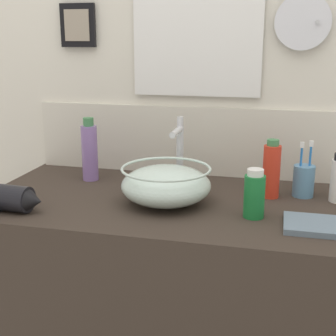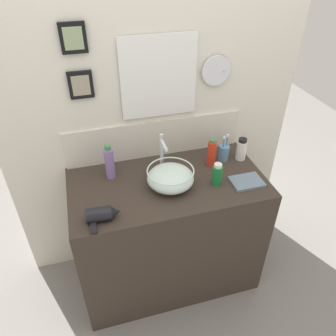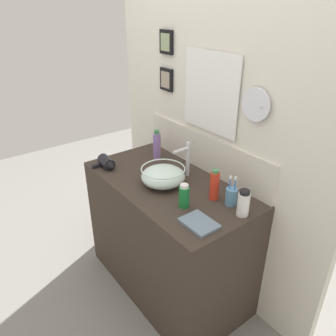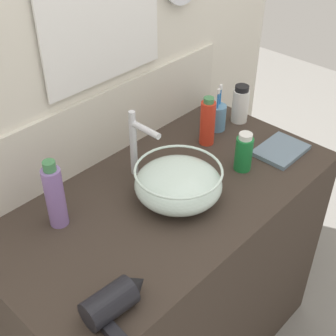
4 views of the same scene
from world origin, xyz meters
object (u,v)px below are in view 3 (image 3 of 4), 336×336
object	(u,v)px
glass_bowl_sink	(163,176)
faucet	(186,157)
spray_bottle	(157,146)
hand_towel	(199,223)
soap_dispenser	(184,196)
hair_drier	(107,163)
shampoo_bottle	(243,203)
lotion_bottle	(215,185)
toothbrush_cup	(231,196)

from	to	relation	value
glass_bowl_sink	faucet	distance (m)	0.20
glass_bowl_sink	spray_bottle	size ratio (longest dim) A/B	1.22
faucet	hand_towel	size ratio (longest dim) A/B	1.28
glass_bowl_sink	soap_dispenser	world-z (taller)	soap_dispenser
hair_drier	shampoo_bottle	distance (m)	0.98
hair_drier	lotion_bottle	xyz separation A→B (m)	(0.71, 0.31, 0.05)
hair_drier	soap_dispenser	world-z (taller)	soap_dispenser
hand_towel	glass_bowl_sink	bearing A→B (deg)	167.65
glass_bowl_sink	hand_towel	xyz separation A→B (m)	(0.44, -0.10, -0.05)
glass_bowl_sink	hair_drier	size ratio (longest dim) A/B	1.54
lotion_bottle	faucet	bearing A→B (deg)	171.63
toothbrush_cup	shampoo_bottle	world-z (taller)	toothbrush_cup
spray_bottle	toothbrush_cup	bearing A→B (deg)	-0.87
glass_bowl_sink	faucet	bearing A→B (deg)	90.00
spray_bottle	soap_dispenser	bearing A→B (deg)	-21.79
glass_bowl_sink	faucet	size ratio (longest dim) A/B	1.15
faucet	spray_bottle	size ratio (longest dim) A/B	1.06
hair_drier	spray_bottle	distance (m)	0.37
faucet	spray_bottle	world-z (taller)	faucet
shampoo_bottle	spray_bottle	bearing A→B (deg)	177.41
toothbrush_cup	lotion_bottle	size ratio (longest dim) A/B	0.97
toothbrush_cup	soap_dispenser	size ratio (longest dim) A/B	1.29
faucet	spray_bottle	distance (m)	0.32
hair_drier	soap_dispenser	size ratio (longest dim) A/B	1.26
shampoo_bottle	hand_towel	xyz separation A→B (m)	(-0.07, -0.24, -0.06)
hair_drier	toothbrush_cup	world-z (taller)	toothbrush_cup
glass_bowl_sink	lotion_bottle	size ratio (longest dim) A/B	1.47
toothbrush_cup	spray_bottle	xyz separation A→B (m)	(-0.72, 0.01, 0.05)
soap_dispenser	hand_towel	xyz separation A→B (m)	(0.17, -0.04, -0.06)
faucet	lotion_bottle	world-z (taller)	faucet
lotion_bottle	hair_drier	bearing A→B (deg)	-156.82
glass_bowl_sink	toothbrush_cup	xyz separation A→B (m)	(0.40, 0.17, -0.01)
hand_towel	shampoo_bottle	bearing A→B (deg)	72.72
toothbrush_cup	shampoo_bottle	xyz separation A→B (m)	(0.11, -0.03, 0.02)
spray_bottle	glass_bowl_sink	bearing A→B (deg)	-29.45
soap_dispenser	spray_bottle	distance (m)	0.63
faucet	spray_bottle	xyz separation A→B (m)	(-0.32, -0.00, -0.03)
shampoo_bottle	spray_bottle	distance (m)	0.83
toothbrush_cup	lotion_bottle	bearing A→B (deg)	-161.58
lotion_bottle	toothbrush_cup	bearing A→B (deg)	18.42
hair_drier	hand_towel	xyz separation A→B (m)	(0.85, 0.07, -0.03)
lotion_bottle	hand_towel	bearing A→B (deg)	-59.97
shampoo_bottle	toothbrush_cup	bearing A→B (deg)	166.18
glass_bowl_sink	hand_towel	world-z (taller)	glass_bowl_sink
glass_bowl_sink	spray_bottle	bearing A→B (deg)	150.55
lotion_bottle	soap_dispenser	size ratio (longest dim) A/B	1.33
hand_towel	spray_bottle	bearing A→B (deg)	159.96
hair_drier	soap_dispenser	xyz separation A→B (m)	(0.68, 0.12, 0.03)
glass_bowl_sink	spray_bottle	world-z (taller)	spray_bottle
hair_drier	hand_towel	bearing A→B (deg)	5.02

